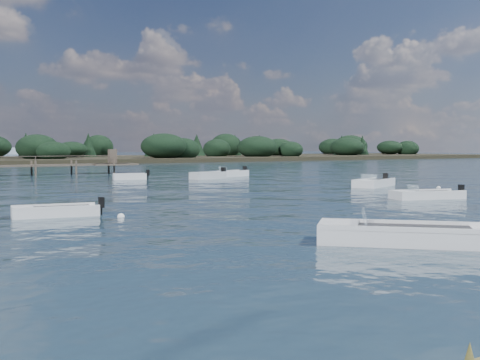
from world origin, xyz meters
TOP-DOWN VIEW (x-y plane):
  - ground at (0.00, 60.00)m, footprint 400.00×400.00m
  - tender_far_white at (0.65, 34.80)m, footprint 3.35×1.84m
  - dinghy_extra_a at (10.90, 34.11)m, footprint 5.17×2.99m
  - dinghy_mid_white_b at (12.53, 15.97)m, footprint 4.95×3.46m
  - dinghy_near_olive at (-6.05, -3.60)m, footprint 4.90×4.93m
  - dinghy_mid_grey at (-13.10, 9.63)m, footprint 3.99×1.92m
  - dinghy_mid_white_a at (7.52, 6.76)m, footprint 4.57×2.74m
  - tender_far_grey_b at (7.09, 31.72)m, footprint 3.96×2.07m
  - buoy_c at (-10.79, 7.87)m, footprint 0.32×0.32m
  - buoy_d at (15.25, 12.19)m, footprint 0.32×0.32m
  - far_headland at (25.00, 100.00)m, footprint 190.00×40.00m

SIDE VIEW (x-z plane):
  - ground at x=0.00m, z-range 0.00..0.00m
  - buoy_c at x=-10.79m, z-range -0.16..0.16m
  - buoy_d at x=15.25m, z-range -0.16..0.16m
  - dinghy_mid_grey at x=-13.10m, z-range -0.36..0.63m
  - dinghy_mid_white_a at x=7.52m, z-range -0.39..0.66m
  - tender_far_white at x=0.65m, z-range -0.40..0.72m
  - dinghy_mid_white_b at x=12.53m, z-range -0.46..0.78m
  - dinghy_extra_a at x=10.90m, z-range -0.47..0.82m
  - dinghy_near_olive at x=-6.05m, z-range -0.49..0.84m
  - tender_far_grey_b at x=7.09m, z-range -0.48..0.85m
  - far_headland at x=25.00m, z-range -0.94..4.86m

